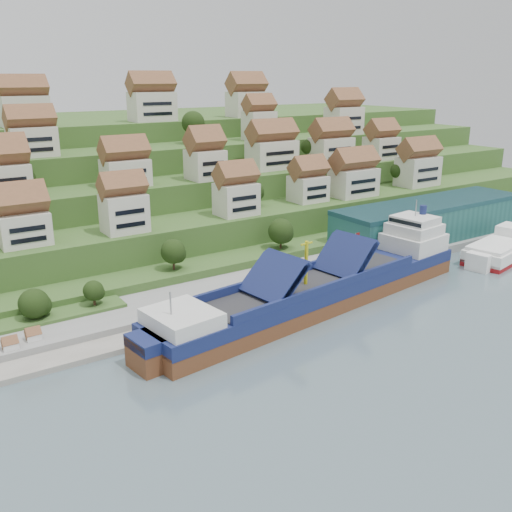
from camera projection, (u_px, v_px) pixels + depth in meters
ground at (322, 305)px, 116.70m from camera, size 300.00×300.00×0.00m
quay at (346, 263)px, 138.82m from camera, size 180.00×14.00×2.20m
pebble_beach at (9, 353)px, 95.40m from camera, size 45.00×20.00×1.00m
hillside at (128, 179)px, 195.55m from camera, size 260.00×128.00×31.00m
hillside_village at (185, 155)px, 156.73m from camera, size 159.65×61.22×28.86m
hillside_trees at (195, 192)px, 144.15m from camera, size 143.54×62.06×31.88m
warehouse at (429, 220)px, 155.47m from camera, size 60.00×15.00×10.00m
flagpole at (355, 247)px, 132.11m from camera, size 1.28×0.16×8.00m
cargo_ship at (326, 288)px, 116.51m from camera, size 78.94×21.85×17.31m
second_ship at (504, 249)px, 146.29m from camera, size 28.37×15.17×7.81m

